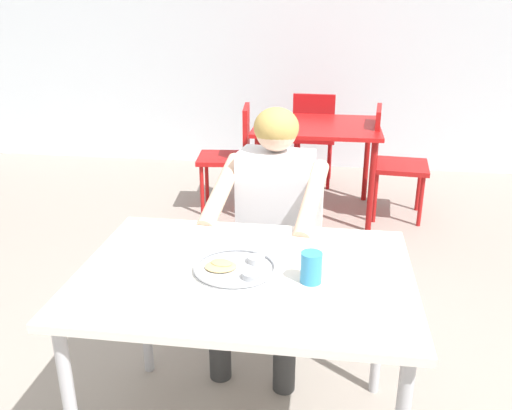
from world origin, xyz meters
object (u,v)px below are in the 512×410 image
Objects in this scene: drinking_cup at (311,266)px; chair_red_left at (233,151)px; chair_foreground at (279,239)px; thali_tray at (236,267)px; diner_foreground at (270,214)px; table_foreground at (245,290)px; table_background_red at (317,135)px; chair_red_right at (390,156)px; chair_red_far at (314,132)px.

drinking_cup is 0.13× the size of chair_red_left.
thali_tray is at bearing -94.74° from chair_foreground.
chair_red_left is at bearing 105.61° from diner_foreground.
table_foreground is 3.96× the size of thali_tray.
table_background_red is (-0.06, 2.52, -0.17)m from drinking_cup.
chair_red_left is at bearing 106.10° from drinking_cup.
diner_foreground is at bearing -111.45° from chair_red_right.
drinking_cup is 0.11× the size of table_background_red.
table_background_red is at bearing 91.36° from drinking_cup.
table_background_red is at bearing 85.35° from thali_tray.
chair_foreground is at bearing -113.27° from chair_red_right.
diner_foreground is at bearing 88.62° from table_foreground.
table_foreground is at bearing -92.62° from chair_foreground.
table_background_red is 1.11× the size of chair_red_right.
diner_foreground reaches higher than table_background_red.
drinking_cup is 2.53m from table_background_red.
chair_red_right is at bearing 78.59° from drinking_cup.
diner_foreground is at bearing 85.78° from thali_tray.
thali_tray is 0.34× the size of chair_red_right.
thali_tray is 0.34× the size of chair_red_left.
table_foreground is 1.36× the size of chair_red_left.
table_background_red is 0.68m from chair_red_left.
table_background_red is at bearing -86.11° from chair_red_far.
table_foreground is 0.88m from chair_foreground.
chair_red_right reaches higher than table_background_red.
table_foreground is 3.15m from chair_red_far.
diner_foreground is (0.05, 0.64, -0.06)m from thali_tray.
table_foreground is at bearing -78.67° from chair_red_left.
thali_tray is 0.27m from drinking_cup.
chair_red_far reaches higher than table_background_red.
chair_red_left is (-0.72, 2.50, -0.31)m from drinking_cup.
diner_foreground reaches higher than thali_tray.
chair_red_left reaches higher than chair_foreground.
chair_red_right reaches higher than table_foreground.
table_foreground is at bearing -92.28° from chair_red_far.
table_background_red is (0.13, 1.62, 0.16)m from chair_foreground.
table_background_red is (0.15, 1.84, -0.07)m from diner_foreground.
table_background_red is (0.20, 2.48, -0.12)m from thali_tray.
thali_tray is at bearing -176.93° from table_foreground.
drinking_cup is at bearing -72.61° from diner_foreground.
chair_red_right is (0.51, 2.53, -0.32)m from drinking_cup.
chair_red_left is 0.99× the size of chair_red_far.
table_foreground is 2.48m from table_background_red.
table_background_red is 0.59m from chair_red_right.
chair_red_far is at bearing 87.72° from table_foreground.
thali_tray is 0.25× the size of diner_foreground.
chair_red_left is (-0.49, 2.45, -0.18)m from table_foreground.
chair_foreground is at bearing 101.98° from drinking_cup.
chair_red_far reaches higher than thali_tray.
chair_red_far is at bearing 47.98° from chair_red_left.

